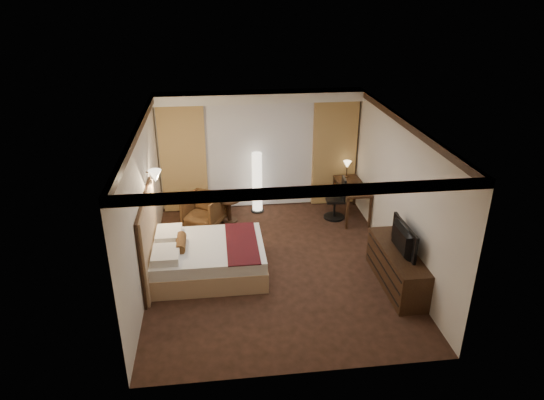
{
  "coord_description": "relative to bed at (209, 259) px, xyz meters",
  "views": [
    {
      "loc": [
        -0.99,
        -7.65,
        4.8
      ],
      "look_at": [
        0.0,
        0.4,
        1.15
      ],
      "focal_mm": 32.0,
      "sensor_mm": 36.0,
      "label": 1
    }
  ],
  "objects": [
    {
      "name": "left_wall",
      "position": [
        -1.05,
        0.11,
        1.06
      ],
      "size": [
        0.02,
        5.5,
        2.7
      ],
      "primitive_type": "cube",
      "color": "silver",
      "rests_on": "floor"
    },
    {
      "name": "crown_molding",
      "position": [
        1.2,
        0.11,
        2.35
      ],
      "size": [
        4.5,
        5.5,
        0.12
      ],
      "primitive_type": null,
      "color": "black",
      "rests_on": "ceiling"
    },
    {
      "name": "curtain_sheer",
      "position": [
        1.2,
        2.78,
        0.96
      ],
      "size": [
        2.48,
        0.04,
        2.45
      ],
      "primitive_type": "cube",
      "color": "silver",
      "rests_on": "back_wall"
    },
    {
      "name": "bed",
      "position": [
        0.0,
        0.0,
        0.0
      ],
      "size": [
        1.98,
        1.55,
        0.58
      ],
      "primitive_type": null,
      "color": "white",
      "rests_on": "floor"
    },
    {
      "name": "side_table",
      "position": [
        0.44,
        2.04,
        -0.02
      ],
      "size": [
        0.49,
        0.49,
        0.53
      ],
      "primitive_type": null,
      "color": "black",
      "rests_on": "floor"
    },
    {
      "name": "floor",
      "position": [
        1.2,
        0.11,
        -0.29
      ],
      "size": [
        4.5,
        5.5,
        0.01
      ],
      "primitive_type": "cube",
      "color": "black",
      "rests_on": "ground"
    },
    {
      "name": "headboard",
      "position": [
        -1.0,
        0.0,
        0.46
      ],
      "size": [
        0.12,
        1.85,
        1.5
      ],
      "primitive_type": null,
      "color": "tan",
      "rests_on": "floor"
    },
    {
      "name": "ceiling",
      "position": [
        1.2,
        0.11,
        2.41
      ],
      "size": [
        4.5,
        5.5,
        0.01
      ],
      "primitive_type": "cube",
      "color": "white",
      "rests_on": "back_wall"
    },
    {
      "name": "armchair",
      "position": [
        -0.1,
        1.93,
        0.09
      ],
      "size": [
        0.98,
        0.96,
        0.76
      ],
      "primitive_type": "imported",
      "rotation": [
        0.0,
        0.0,
        -0.51
      ],
      "color": "#513318",
      "rests_on": "floor"
    },
    {
      "name": "desk",
      "position": [
        3.15,
        1.96,
        0.08
      ],
      "size": [
        0.55,
        1.29,
        0.75
      ],
      "primitive_type": null,
      "color": "black",
      "rests_on": "floor"
    },
    {
      "name": "desk_lamp",
      "position": [
        3.15,
        2.46,
        0.63
      ],
      "size": [
        0.18,
        0.18,
        0.34
      ],
      "primitive_type": null,
      "color": "#FFD899",
      "rests_on": "desk"
    },
    {
      "name": "curtain_right_drape",
      "position": [
        2.9,
        2.72,
        0.96
      ],
      "size": [
        1.0,
        0.14,
        2.45
      ],
      "primitive_type": "cube",
      "color": "tan",
      "rests_on": "back_wall"
    },
    {
      "name": "right_wall",
      "position": [
        3.45,
        0.11,
        1.06
      ],
      "size": [
        0.02,
        5.5,
        2.7
      ],
      "primitive_type": "cube",
      "color": "silver",
      "rests_on": "floor"
    },
    {
      "name": "soffit",
      "position": [
        1.2,
        2.61,
        2.31
      ],
      "size": [
        4.5,
        0.5,
        0.2
      ],
      "primitive_type": "cube",
      "color": "white",
      "rests_on": "ceiling"
    },
    {
      "name": "back_wall",
      "position": [
        1.2,
        2.86,
        1.06
      ],
      "size": [
        4.5,
        0.02,
        2.7
      ],
      "primitive_type": "cube",
      "color": "silver",
      "rests_on": "floor"
    },
    {
      "name": "television",
      "position": [
        3.17,
        -0.77,
        0.67
      ],
      "size": [
        0.57,
        0.99,
        0.13
      ],
      "primitive_type": "imported",
      "rotation": [
        0.0,
        0.0,
        1.58
      ],
      "color": "black",
      "rests_on": "dresser"
    },
    {
      "name": "office_chair",
      "position": [
        2.76,
        1.91,
        0.19
      ],
      "size": [
        0.5,
        0.5,
        0.96
      ],
      "primitive_type": null,
      "rotation": [
        0.0,
        0.0,
        -0.09
      ],
      "color": "black",
      "rests_on": "floor"
    },
    {
      "name": "curtain_left_drape",
      "position": [
        -0.5,
        2.72,
        0.96
      ],
      "size": [
        1.0,
        0.14,
        2.45
      ],
      "primitive_type": "cube",
      "color": "tan",
      "rests_on": "back_wall"
    },
    {
      "name": "dresser",
      "position": [
        3.2,
        -0.77,
        0.05
      ],
      "size": [
        0.5,
        1.75,
        0.68
      ],
      "primitive_type": null,
      "color": "black",
      "rests_on": "floor"
    },
    {
      "name": "wall_sconce",
      "position": [
        -0.89,
        0.77,
        1.33
      ],
      "size": [
        0.24,
        0.24,
        0.24
      ],
      "primitive_type": null,
      "color": "white",
      "rests_on": "left_wall"
    },
    {
      "name": "floor_lamp",
      "position": [
        1.1,
        2.47,
        0.42
      ],
      "size": [
        0.3,
        0.3,
        1.41
      ],
      "primitive_type": null,
      "color": "white",
      "rests_on": "floor"
    }
  ]
}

